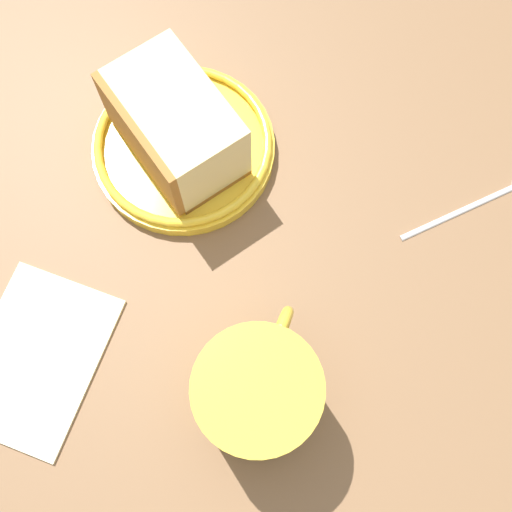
{
  "coord_description": "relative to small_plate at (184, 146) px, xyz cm",
  "views": [
    {
      "loc": [
        -0.54,
        -19.22,
        49.58
      ],
      "look_at": [
        -2.33,
        -4.54,
        3.0
      ],
      "focal_mm": 45.62,
      "sensor_mm": 36.0,
      "label": 1
    }
  ],
  "objects": [
    {
      "name": "tea_mug",
      "position": [
        8.6,
        -19.66,
        3.63
      ],
      "size": [
        8.49,
        10.76,
        8.88
      ],
      "color": "gold",
      "rests_on": "ground_plane"
    },
    {
      "name": "folded_napkin",
      "position": [
        -8.51,
        -18.66,
        -0.63
      ],
      "size": [
        11.95,
        14.74,
        0.6
      ],
      "primitive_type": "cube",
      "rotation": [
        0.0,
        0.0,
        -0.23
      ],
      "color": "beige",
      "rests_on": "ground_plane"
    },
    {
      "name": "teaspoon",
      "position": [
        26.75,
        -0.46,
        -0.58
      ],
      "size": [
        12.2,
        8.28,
        0.8
      ],
      "color": "silver",
      "rests_on": "ground_plane"
    },
    {
      "name": "ground_plane",
      "position": [
        9.55,
        -4.86,
        -2.14
      ],
      "size": [
        131.93,
        131.93,
        2.43
      ],
      "primitive_type": "cube",
      "color": "brown"
    },
    {
      "name": "small_plate",
      "position": [
        0.0,
        0.0,
        0.0
      ],
      "size": [
        15.18,
        15.18,
        1.88
      ],
      "color": "yellow",
      "rests_on": "ground_plane"
    },
    {
      "name": "cake_slice",
      "position": [
        -0.21,
        -0.19,
        3.75
      ],
      "size": [
        12.33,
        12.6,
        6.97
      ],
      "color": "#9E662D",
      "rests_on": "small_plate"
    }
  ]
}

